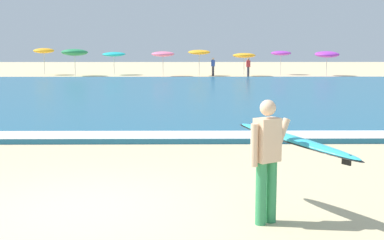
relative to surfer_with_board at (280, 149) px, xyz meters
name	(u,v)px	position (x,y,z in m)	size (l,w,h in m)	color
ground_plane	(84,209)	(-2.86, 0.54, -1.03)	(160.00, 160.00, 0.00)	beige
sea	(157,93)	(-2.86, 19.74, -0.96)	(120.00, 28.00, 0.14)	#1E6084
surf_foam	(128,135)	(-2.86, 6.34, -0.88)	(120.00, 1.21, 0.01)	white
surfer_with_board	(280,149)	(0.00, 0.00, 0.00)	(1.58, 2.20, 1.73)	#338E56
beach_umbrella_0	(44,51)	(-14.09, 39.17, 1.13)	(1.82, 1.83, 2.41)	beige
beach_umbrella_1	(75,52)	(-10.93, 37.29, 1.00)	(2.24, 2.27, 2.37)	beige
beach_umbrella_2	(114,54)	(-7.82, 39.06, 0.81)	(2.06, 2.08, 2.08)	beige
beach_umbrella_3	(163,54)	(-3.33, 36.81, 0.86)	(1.95, 1.97, 2.14)	beige
beach_umbrella_4	(199,52)	(-0.22, 37.44, 1.01)	(1.91, 1.93, 2.29)	beige
beach_umbrella_5	(244,55)	(3.63, 37.01, 0.74)	(1.95, 1.96, 1.99)	beige
beach_umbrella_6	(281,53)	(7.21, 39.30, 0.91)	(1.80, 1.82, 2.18)	beige
beach_umbrella_7	(327,54)	(10.85, 37.37, 0.83)	(2.10, 2.13, 2.19)	beige
beachgoer_near_row_left	(213,66)	(0.98, 37.20, -0.18)	(0.32, 0.20, 1.58)	#383842
beachgoer_near_row_mid	(248,67)	(3.81, 35.49, -0.18)	(0.32, 0.20, 1.58)	#383842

